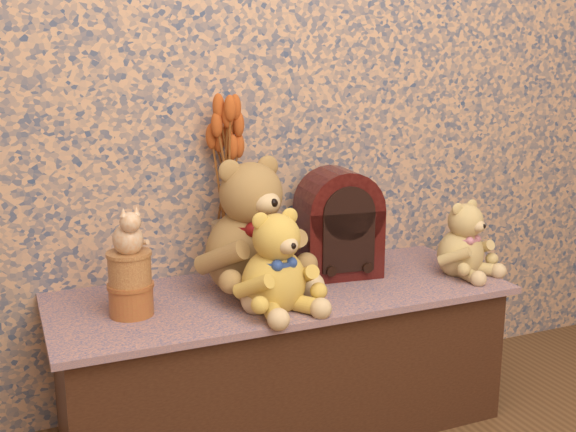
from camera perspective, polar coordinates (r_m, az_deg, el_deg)
name	(u,v)px	position (r m, az deg, el deg)	size (l,w,h in m)	color
display_shelf	(282,358)	(2.16, -0.54, -11.80)	(1.37, 0.54, 0.45)	#3D487D
teddy_large	(248,219)	(2.03, -3.39, -0.27)	(0.34, 0.41, 0.43)	olive
teddy_medium	(274,256)	(1.87, -1.19, -3.39)	(0.24, 0.29, 0.30)	gold
teddy_small	(461,235)	(2.26, 14.29, -1.54)	(0.21, 0.24, 0.26)	tan
cathedral_radio	(338,222)	(2.19, 4.22, -0.51)	(0.25, 0.18, 0.34)	#320909
ceramic_vase	(229,250)	(2.18, -4.95, -2.81)	(0.11, 0.11, 0.18)	tan
dried_stalks	(227,161)	(2.12, -5.09, 4.57)	(0.20, 0.20, 0.38)	#BB4F1E
biscuit_tin_lower	(131,300)	(1.91, -12.96, -6.83)	(0.12, 0.12, 0.09)	#AF8333
biscuit_tin_upper	(130,269)	(1.88, -13.10, -4.32)	(0.11, 0.11, 0.09)	tan
cat_figurine	(127,229)	(1.86, -13.27, -1.05)	(0.10, 0.11, 0.13)	silver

